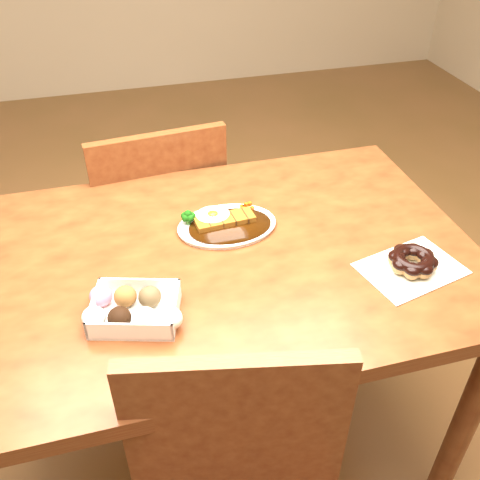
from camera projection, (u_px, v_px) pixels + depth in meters
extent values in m
plane|color=brown|center=(225.00, 437.00, 1.70)|extent=(6.00, 6.00, 0.00)
cube|color=#532210|center=(220.00, 260.00, 1.26)|extent=(1.20, 0.80, 0.04)
cylinder|color=#532210|center=(464.00, 423.00, 1.34)|extent=(0.06, 0.06, 0.71)
cylinder|color=#532210|center=(26.00, 315.00, 1.63)|extent=(0.06, 0.06, 0.71)
cylinder|color=#532210|center=(351.00, 257.00, 1.86)|extent=(0.06, 0.06, 0.71)
cube|color=#532210|center=(155.00, 226.00, 1.88)|extent=(0.46, 0.46, 0.04)
cylinder|color=#532210|center=(192.00, 239.00, 2.19)|extent=(0.04, 0.04, 0.41)
cylinder|color=#532210|center=(108.00, 257.00, 2.10)|extent=(0.04, 0.04, 0.41)
cylinder|color=#532210|center=(218.00, 292.00, 1.94)|extent=(0.04, 0.04, 0.41)
cylinder|color=#532210|center=(125.00, 315.00, 1.84)|extent=(0.04, 0.04, 0.41)
cube|color=#532210|center=(162.00, 195.00, 1.59)|extent=(0.40, 0.07, 0.40)
cube|color=#532210|center=(236.00, 434.00, 0.96)|extent=(0.40, 0.11, 0.40)
ellipsoid|color=white|center=(227.00, 226.00, 1.32)|extent=(0.24, 0.18, 0.01)
ellipsoid|color=black|center=(230.00, 226.00, 1.31)|extent=(0.21, 0.15, 0.01)
cube|color=#6B380C|center=(225.00, 220.00, 1.32)|extent=(0.15, 0.06, 0.02)
ellipsoid|color=white|center=(213.00, 215.00, 1.32)|extent=(0.08, 0.07, 0.01)
ellipsoid|color=#FFB214|center=(213.00, 214.00, 1.32)|extent=(0.03, 0.03, 0.02)
cube|color=white|center=(135.00, 308.00, 1.07)|extent=(0.20, 0.17, 0.05)
ellipsoid|color=beige|center=(94.00, 317.00, 1.05)|extent=(0.05, 0.05, 0.04)
ellipsoid|color=black|center=(119.00, 318.00, 1.04)|extent=(0.05, 0.05, 0.04)
ellipsoid|color=beige|center=(145.00, 318.00, 1.04)|extent=(0.05, 0.05, 0.04)
ellipsoid|color=beige|center=(171.00, 318.00, 1.04)|extent=(0.05, 0.05, 0.04)
ellipsoid|color=pink|center=(101.00, 296.00, 1.09)|extent=(0.05, 0.05, 0.04)
ellipsoid|color=brown|center=(125.00, 296.00, 1.09)|extent=(0.05, 0.05, 0.04)
ellipsoid|color=black|center=(150.00, 297.00, 1.09)|extent=(0.05, 0.05, 0.04)
cube|color=silver|center=(411.00, 269.00, 1.20)|extent=(0.25, 0.20, 0.00)
torus|color=olive|center=(412.00, 262.00, 1.19)|extent=(0.13, 0.13, 0.04)
torus|color=black|center=(413.00, 259.00, 1.18)|extent=(0.11, 0.11, 0.02)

